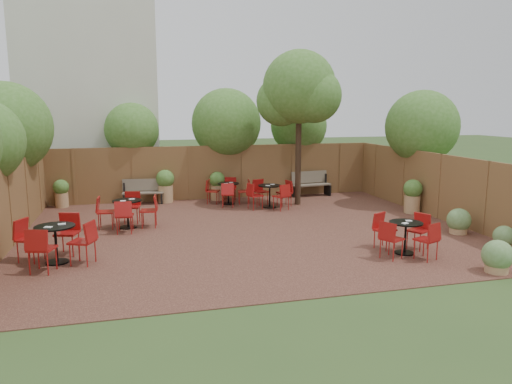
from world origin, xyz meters
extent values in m
plane|color=#354F23|center=(0.00, 0.00, 0.00)|extent=(80.00, 80.00, 0.00)
cube|color=#3B2018|center=(0.00, 0.00, 0.01)|extent=(12.00, 10.00, 0.02)
cube|color=brown|center=(0.00, 5.00, 1.00)|extent=(12.00, 0.08, 2.00)
cube|color=brown|center=(-6.00, 0.00, 1.00)|extent=(0.08, 10.00, 2.00)
cube|color=brown|center=(6.00, 0.00, 1.00)|extent=(0.08, 10.00, 2.00)
cube|color=beige|center=(-4.50, 8.00, 4.00)|extent=(5.00, 4.00, 8.00)
sphere|color=#3C6922|center=(-6.60, 3.00, 2.80)|extent=(2.68, 2.68, 2.68)
sphere|color=#3C6922|center=(-3.00, 5.70, 2.59)|extent=(1.96, 1.96, 1.96)
sphere|color=#3C6922|center=(0.50, 5.60, 2.79)|extent=(2.64, 2.64, 2.64)
sphere|color=#3C6922|center=(3.50, 5.80, 2.67)|extent=(2.25, 2.25, 2.25)
sphere|color=#3C6922|center=(6.60, 2.00, 2.74)|extent=(2.47, 2.47, 2.47)
cylinder|color=black|center=(2.55, 3.14, 2.15)|extent=(0.20, 0.20, 4.27)
sphere|color=#3C6922|center=(2.55, 3.14, 4.07)|extent=(2.48, 2.48, 2.48)
sphere|color=#3C6922|center=(2.05, 3.54, 3.60)|extent=(1.74, 1.74, 1.74)
sphere|color=#3C6922|center=(2.95, 2.74, 3.77)|extent=(1.81, 1.81, 1.81)
cube|color=brown|center=(-2.71, 4.55, 0.42)|extent=(1.45, 0.60, 0.05)
cube|color=brown|center=(-2.71, 4.74, 0.68)|extent=(1.41, 0.28, 0.43)
cube|color=black|center=(-3.35, 4.55, 0.21)|extent=(0.11, 0.43, 0.38)
cube|color=black|center=(-2.07, 4.55, 0.21)|extent=(0.11, 0.43, 0.38)
cube|color=brown|center=(3.59, 4.55, 0.46)|extent=(1.57, 0.66, 0.05)
cube|color=brown|center=(3.59, 4.75, 0.73)|extent=(1.53, 0.32, 0.46)
cube|color=black|center=(2.90, 4.55, 0.22)|extent=(0.12, 0.46, 0.41)
cube|color=black|center=(4.28, 4.55, 0.22)|extent=(0.12, 0.46, 0.41)
cylinder|color=black|center=(-3.23, 1.15, 0.04)|extent=(0.47, 0.47, 0.03)
cylinder|color=black|center=(-3.23, 1.15, 0.42)|extent=(0.05, 0.05, 0.75)
cylinder|color=black|center=(-3.23, 1.15, 0.80)|extent=(0.81, 0.81, 0.03)
cube|color=white|center=(-3.10, 1.24, 0.83)|extent=(0.16, 0.11, 0.02)
cube|color=white|center=(-3.34, 1.02, 0.83)|extent=(0.16, 0.11, 0.02)
cylinder|color=black|center=(1.44, 2.87, 0.04)|extent=(0.45, 0.45, 0.03)
cylinder|color=black|center=(1.44, 2.87, 0.40)|extent=(0.05, 0.05, 0.72)
cylinder|color=black|center=(1.44, 2.87, 0.77)|extent=(0.78, 0.78, 0.03)
cube|color=white|center=(1.57, 2.96, 0.80)|extent=(0.17, 0.14, 0.02)
cube|color=white|center=(1.34, 2.75, 0.80)|extent=(0.17, 0.14, 0.02)
cylinder|color=black|center=(-4.74, -1.69, 0.04)|extent=(0.49, 0.49, 0.03)
cylinder|color=black|center=(-4.74, -1.69, 0.43)|extent=(0.06, 0.06, 0.78)
cylinder|color=black|center=(-4.74, -1.69, 0.84)|extent=(0.85, 0.85, 0.03)
cube|color=white|center=(-4.60, -1.60, 0.86)|extent=(0.18, 0.15, 0.02)
cube|color=white|center=(-4.85, -1.83, 0.86)|extent=(0.18, 0.15, 0.02)
cylinder|color=black|center=(0.20, 3.80, 0.04)|extent=(0.44, 0.44, 0.03)
cylinder|color=black|center=(0.20, 3.80, 0.39)|extent=(0.05, 0.05, 0.70)
cylinder|color=black|center=(0.20, 3.80, 0.75)|extent=(0.76, 0.76, 0.03)
cube|color=white|center=(0.32, 3.88, 0.77)|extent=(0.16, 0.14, 0.02)
cube|color=white|center=(0.10, 3.68, 0.77)|extent=(0.16, 0.14, 0.02)
cylinder|color=black|center=(3.00, -3.01, 0.04)|extent=(0.44, 0.44, 0.03)
cylinder|color=black|center=(3.00, -3.01, 0.39)|extent=(0.05, 0.05, 0.71)
cylinder|color=black|center=(3.00, -3.01, 0.76)|extent=(0.77, 0.77, 0.03)
cube|color=white|center=(3.12, -2.93, 0.78)|extent=(0.17, 0.14, 0.02)
cube|color=white|center=(2.90, -3.14, 0.78)|extent=(0.17, 0.14, 0.02)
cylinder|color=#A77F53|center=(-1.92, 4.70, 0.33)|extent=(0.54, 0.54, 0.61)
sphere|color=#3C6922|center=(-1.92, 4.70, 0.87)|extent=(0.64, 0.64, 0.64)
cylinder|color=#A77F53|center=(-0.04, 4.68, 0.29)|extent=(0.48, 0.48, 0.54)
sphere|color=#3C6922|center=(-0.04, 4.68, 0.78)|extent=(0.57, 0.57, 0.57)
cylinder|color=#A77F53|center=(-5.42, 4.70, 0.27)|extent=(0.43, 0.43, 0.50)
sphere|color=#3C6922|center=(-5.42, 4.70, 0.71)|extent=(0.52, 0.52, 0.52)
cylinder|color=#A77F53|center=(5.65, 0.87, 0.30)|extent=(0.50, 0.50, 0.57)
sphere|color=#3C6922|center=(5.65, 0.87, 0.81)|extent=(0.60, 0.60, 0.60)
cylinder|color=#A77F53|center=(5.55, -3.23, 0.11)|extent=(0.37, 0.37, 0.17)
sphere|color=#567D40|center=(5.55, -3.23, 0.32)|extent=(0.51, 0.51, 0.51)
cylinder|color=#A77F53|center=(4.13, -4.65, 0.12)|extent=(0.46, 0.46, 0.21)
sphere|color=#567D40|center=(4.13, -4.65, 0.39)|extent=(0.63, 0.63, 0.63)
cylinder|color=#A77F53|center=(5.41, -1.75, 0.13)|extent=(0.46, 0.46, 0.21)
sphere|color=#567D40|center=(5.41, -1.75, 0.39)|extent=(0.63, 0.63, 0.63)
camera|label=1|loc=(-3.08, -12.59, 3.36)|focal=33.79mm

